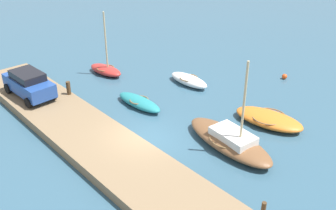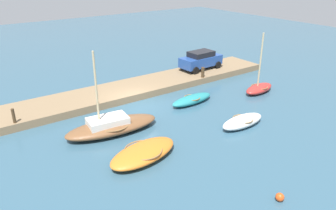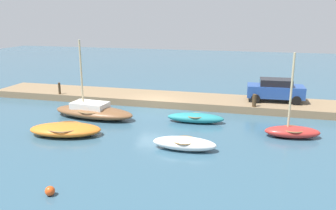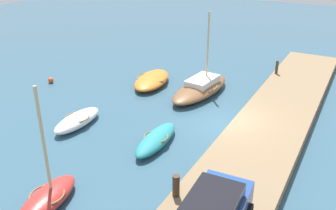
{
  "view_description": "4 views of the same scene",
  "coord_description": "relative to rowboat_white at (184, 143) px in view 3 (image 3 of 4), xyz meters",
  "views": [
    {
      "loc": [
        14.04,
        -10.97,
        11.69
      ],
      "look_at": [
        -0.61,
        2.18,
        1.25
      ],
      "focal_mm": 41.81,
      "sensor_mm": 36.0,
      "label": 1
    },
    {
      "loc": [
        10.8,
        19.33,
        9.43
      ],
      "look_at": [
        -0.53,
        3.35,
        0.97
      ],
      "focal_mm": 35.18,
      "sensor_mm": 36.0,
      "label": 2
    },
    {
      "loc": [
        -7.17,
        23.35,
        6.77
      ],
      "look_at": [
        -1.5,
        1.79,
        0.89
      ],
      "focal_mm": 37.42,
      "sensor_mm": 36.0,
      "label": 3
    },
    {
      "loc": [
        -16.83,
        -5.68,
        9.3
      ],
      "look_at": [
        -0.77,
        3.07,
        0.88
      ],
      "focal_mm": 39.76,
      "sensor_mm": 36.0,
      "label": 4
    }
  ],
  "objects": [
    {
      "name": "mooring_post_west",
      "position": [
        -3.26,
        -7.59,
        0.63
      ],
      "size": [
        0.27,
        0.27,
        0.87
      ],
      "primitive_type": "cylinder",
      "color": "#47331E",
      "rests_on": "dock_platform"
    },
    {
      "name": "rowboat_teal",
      "position": [
        0.28,
        -4.67,
        -0.03
      ],
      "size": [
        3.68,
        1.37,
        0.6
      ],
      "rotation": [
        0.0,
        0.0,
        0.07
      ],
      "color": "teal",
      "rests_on": "ground_plane"
    },
    {
      "name": "rowboat_white",
      "position": [
        0.0,
        0.0,
        0.0
      ],
      "size": [
        3.31,
        1.31,
        0.65
      ],
      "rotation": [
        0.0,
        0.0,
        0.02
      ],
      "color": "white",
      "rests_on": "ground_plane"
    },
    {
      "name": "parked_car",
      "position": [
        -4.68,
        -9.53,
        1.06
      ],
      "size": [
        4.05,
        2.05,
        1.64
      ],
      "rotation": [
        0.0,
        0.0,
        0.05
      ],
      "color": "#234793",
      "rests_on": "dock_platform"
    },
    {
      "name": "rowboat_red",
      "position": [
        -5.47,
        -3.33,
        0.05
      ],
      "size": [
        3.16,
        1.63,
        4.75
      ],
      "rotation": [
        0.0,
        0.0,
        0.13
      ],
      "color": "#B72D28",
      "rests_on": "ground_plane"
    },
    {
      "name": "marker_buoy",
      "position": [
        3.99,
        5.87,
        -0.14
      ],
      "size": [
        0.38,
        0.38,
        0.38
      ],
      "primitive_type": "sphere",
      "color": "#E54C19",
      "rests_on": "ground_plane"
    },
    {
      "name": "sailboat_brown",
      "position": [
        7.07,
        -3.97,
        0.12
      ],
      "size": [
        5.89,
        2.61,
        5.12
      ],
      "rotation": [
        0.0,
        0.0,
        -0.1
      ],
      "color": "brown",
      "rests_on": "ground_plane"
    },
    {
      "name": "motorboat_orange",
      "position": [
        7.02,
        -0.41,
        0.01
      ],
      "size": [
        4.39,
        2.7,
        0.66
      ],
      "rotation": [
        0.0,
        0.0,
        0.19
      ],
      "color": "orange",
      "rests_on": "ground_plane"
    },
    {
      "name": "dock_platform",
      "position": [
        3.72,
        -9.17,
        -0.07
      ],
      "size": [
        27.89,
        3.65,
        0.53
      ],
      "primitive_type": "cube",
      "color": "#846B4C",
      "rests_on": "ground_plane"
    },
    {
      "name": "ground_plane",
      "position": [
        3.72,
        -6.94,
        -0.33
      ],
      "size": [
        84.0,
        84.0,
        0.0
      ],
      "primitive_type": "plane",
      "color": "#33566B"
    },
    {
      "name": "mooring_post_mid_west",
      "position": [
        11.75,
        -7.59,
        0.66
      ],
      "size": [
        0.19,
        0.19,
        0.93
      ],
      "primitive_type": "cylinder",
      "color": "#47331E",
      "rests_on": "dock_platform"
    }
  ]
}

